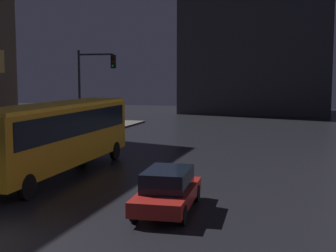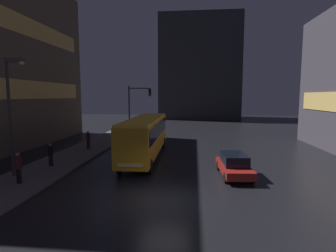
{
  "view_description": "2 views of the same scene",
  "coord_description": "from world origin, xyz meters",
  "px_view_note": "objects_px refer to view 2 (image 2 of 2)",
  "views": [
    {
      "loc": [
        8.54,
        -10.8,
        4.72
      ],
      "look_at": [
        2.1,
        11.22,
        2.24
      ],
      "focal_mm": 50.0,
      "sensor_mm": 36.0,
      "label": 1
    },
    {
      "loc": [
        1.41,
        -12.58,
        5.25
      ],
      "look_at": [
        -0.85,
        9.82,
        2.65
      ],
      "focal_mm": 28.0,
      "sensor_mm": 36.0,
      "label": 2
    }
  ],
  "objects_px": {
    "pedestrian_mid": "(88,138)",
    "pedestrian_far": "(51,153)",
    "car_taxi": "(234,165)",
    "bus_near": "(146,133)",
    "pedestrian_near": "(18,165)",
    "traffic_light_main": "(136,104)",
    "street_lamp_sidewalk": "(12,99)"
  },
  "relations": [
    {
      "from": "car_taxi",
      "to": "pedestrian_mid",
      "type": "distance_m",
      "value": 14.56
    },
    {
      "from": "bus_near",
      "to": "traffic_light_main",
      "type": "height_order",
      "value": "traffic_light_main"
    },
    {
      "from": "bus_near",
      "to": "traffic_light_main",
      "type": "xyz_separation_m",
      "value": [
        -2.93,
        9.76,
        2.21
      ]
    },
    {
      "from": "bus_near",
      "to": "pedestrian_near",
      "type": "xyz_separation_m",
      "value": [
        -6.1,
        -7.59,
        -0.85
      ]
    },
    {
      "from": "pedestrian_far",
      "to": "pedestrian_near",
      "type": "bearing_deg",
      "value": 81.73
    },
    {
      "from": "pedestrian_far",
      "to": "traffic_light_main",
      "type": "height_order",
      "value": "traffic_light_main"
    },
    {
      "from": "pedestrian_far",
      "to": "traffic_light_main",
      "type": "bearing_deg",
      "value": -116.08
    },
    {
      "from": "pedestrian_near",
      "to": "car_taxi",
      "type": "bearing_deg",
      "value": 139.2
    },
    {
      "from": "pedestrian_near",
      "to": "traffic_light_main",
      "type": "height_order",
      "value": "traffic_light_main"
    },
    {
      "from": "traffic_light_main",
      "to": "street_lamp_sidewalk",
      "type": "distance_m",
      "value": 16.61
    },
    {
      "from": "car_taxi",
      "to": "pedestrian_near",
      "type": "xyz_separation_m",
      "value": [
        -12.81,
        -3.2,
        0.49
      ]
    },
    {
      "from": "pedestrian_far",
      "to": "traffic_light_main",
      "type": "distance_m",
      "value": 14.27
    },
    {
      "from": "pedestrian_near",
      "to": "street_lamp_sidewalk",
      "type": "height_order",
      "value": "street_lamp_sidewalk"
    },
    {
      "from": "pedestrian_far",
      "to": "street_lamp_sidewalk",
      "type": "height_order",
      "value": "street_lamp_sidewalk"
    },
    {
      "from": "bus_near",
      "to": "pedestrian_near",
      "type": "relative_size",
      "value": 6.55
    },
    {
      "from": "pedestrian_mid",
      "to": "traffic_light_main",
      "type": "bearing_deg",
      "value": 1.26
    },
    {
      "from": "pedestrian_near",
      "to": "street_lamp_sidewalk",
      "type": "bearing_deg",
      "value": -106.11
    },
    {
      "from": "car_taxi",
      "to": "pedestrian_mid",
      "type": "xyz_separation_m",
      "value": [
        -12.81,
        6.9,
        0.45
      ]
    },
    {
      "from": "street_lamp_sidewalk",
      "to": "bus_near",
      "type": "bearing_deg",
      "value": 41.32
    },
    {
      "from": "car_taxi",
      "to": "pedestrian_near",
      "type": "relative_size",
      "value": 2.39
    },
    {
      "from": "bus_near",
      "to": "pedestrian_near",
      "type": "bearing_deg",
      "value": 50.14
    },
    {
      "from": "pedestrian_mid",
      "to": "pedestrian_far",
      "type": "distance_m",
      "value": 6.23
    },
    {
      "from": "pedestrian_near",
      "to": "traffic_light_main",
      "type": "distance_m",
      "value": 17.91
    },
    {
      "from": "car_taxi",
      "to": "traffic_light_main",
      "type": "relative_size",
      "value": 0.67
    },
    {
      "from": "pedestrian_near",
      "to": "pedestrian_far",
      "type": "bearing_deg",
      "value": -141.24
    },
    {
      "from": "pedestrian_near",
      "to": "traffic_light_main",
      "type": "xyz_separation_m",
      "value": [
        3.17,
        17.36,
        3.07
      ]
    },
    {
      "from": "pedestrian_mid",
      "to": "pedestrian_near",
      "type": "bearing_deg",
      "value": -155.04
    },
    {
      "from": "pedestrian_mid",
      "to": "street_lamp_sidewalk",
      "type": "height_order",
      "value": "street_lamp_sidewalk"
    },
    {
      "from": "car_taxi",
      "to": "bus_near",
      "type": "bearing_deg",
      "value": -37.13
    },
    {
      "from": "bus_near",
      "to": "pedestrian_mid",
      "type": "bearing_deg",
      "value": -23.42
    },
    {
      "from": "pedestrian_mid",
      "to": "traffic_light_main",
      "type": "xyz_separation_m",
      "value": [
        3.18,
        7.25,
        3.11
      ]
    },
    {
      "from": "car_taxi",
      "to": "street_lamp_sidewalk",
      "type": "xyz_separation_m",
      "value": [
        -13.85,
        -1.9,
        4.32
      ]
    }
  ]
}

